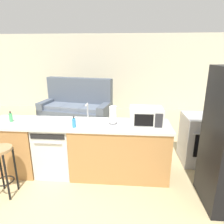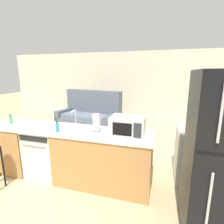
{
  "view_description": "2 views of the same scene",
  "coord_description": "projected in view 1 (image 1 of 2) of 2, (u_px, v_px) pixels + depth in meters",
  "views": [
    {
      "loc": [
        0.93,
        -2.96,
        1.99
      ],
      "look_at": [
        0.66,
        0.46,
        0.96
      ],
      "focal_mm": 32.0,
      "sensor_mm": 36.0,
      "label": 1
    },
    {
      "loc": [
        1.7,
        -2.45,
        1.8
      ],
      "look_at": [
        0.74,
        0.8,
        1.05
      ],
      "focal_mm": 28.0,
      "sensor_mm": 36.0,
      "label": 2
    }
  ],
  "objects": [
    {
      "name": "dish_soap_bottle",
      "position": [
        11.0,
        117.0,
        3.25
      ],
      "size": [
        0.06,
        0.06,
        0.18
      ],
      "color": "#4CB266",
      "rests_on": "kitchen_counter"
    },
    {
      "name": "microwave",
      "position": [
        146.0,
        117.0,
        3.07
      ],
      "size": [
        0.5,
        0.37,
        0.28
      ],
      "color": "white",
      "rests_on": "kitchen_counter"
    },
    {
      "name": "stove_range",
      "position": [
        203.0,
        139.0,
        3.68
      ],
      "size": [
        0.76,
        0.68,
        0.9
      ],
      "color": "#B7B7BC",
      "rests_on": "ground_plane"
    },
    {
      "name": "wall_back",
      "position": [
        110.0,
        72.0,
        7.08
      ],
      "size": [
        10.0,
        0.06,
        2.6
      ],
      "color": "beige",
      "rests_on": "ground_plane"
    },
    {
      "name": "ground_plane",
      "position": [
        72.0,
        172.0,
        3.47
      ],
      "size": [
        24.0,
        24.0,
        0.0
      ],
      "primitive_type": "plane",
      "color": "tan"
    },
    {
      "name": "soap_bottle",
      "position": [
        74.0,
        123.0,
        3.0
      ],
      "size": [
        0.06,
        0.06,
        0.18
      ],
      "color": "#338CCC",
      "rests_on": "kitchen_counter"
    },
    {
      "name": "couch",
      "position": [
        77.0,
        109.0,
        5.88
      ],
      "size": [
        2.13,
        1.26,
        1.27
      ],
      "color": "#515B6B",
      "rests_on": "ground_plane"
    },
    {
      "name": "dishwasher",
      "position": [
        56.0,
        149.0,
        3.36
      ],
      "size": [
        0.58,
        0.61,
        0.84
      ],
      "color": "silver",
      "rests_on": "ground_plane"
    },
    {
      "name": "bar_stool",
      "position": [
        2.0,
        161.0,
        2.77
      ],
      "size": [
        0.32,
        0.32,
        0.74
      ],
      "color": "tan",
      "rests_on": "ground_plane"
    },
    {
      "name": "kitchen_counter",
      "position": [
        85.0,
        150.0,
        3.33
      ],
      "size": [
        2.94,
        0.66,
        0.9
      ],
      "color": "#B77F47",
      "rests_on": "ground_plane"
    },
    {
      "name": "sink_faucet",
      "position": [
        88.0,
        113.0,
        3.28
      ],
      "size": [
        0.07,
        0.18,
        0.3
      ],
      "color": "silver",
      "rests_on": "kitchen_counter"
    },
    {
      "name": "paper_towel_roll",
      "position": [
        113.0,
        115.0,
        3.14
      ],
      "size": [
        0.14,
        0.14,
        0.28
      ],
      "color": "#4C4C51",
      "rests_on": "kitchen_counter"
    },
    {
      "name": "kettle",
      "position": [
        214.0,
        110.0,
        3.64
      ],
      "size": [
        0.21,
        0.17,
        0.19
      ],
      "color": "black",
      "rests_on": "stove_range"
    }
  ]
}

